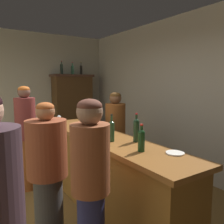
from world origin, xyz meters
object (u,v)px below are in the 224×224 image
bar_counter (105,174)px  bartender (115,132)px  wine_bottle_merlot (141,139)px  flower_arrangement (86,117)px  wine_glass_mid (91,118)px  display_bottle_midleft (72,69)px  cheese_plate (175,153)px  patron_near_entrance (91,182)px  wine_glass_rear (59,118)px  wine_bottle_riesling (112,130)px  wine_glass_front (112,126)px  patron_tall (48,172)px  wine_bottle_syrah (136,129)px  display_bottle_left (62,68)px  display_bottle_center (81,69)px  patron_in_grey (26,133)px  wine_glass_spare (107,126)px  display_cabinet (73,109)px

bar_counter → bartender: (0.69, 0.79, 0.32)m
wine_bottle_merlot → flower_arrangement: size_ratio=0.82×
wine_glass_mid → display_bottle_midleft: display_bottle_midleft is taller
wine_bottle_merlot → cheese_plate: size_ratio=1.54×
bar_counter → patron_near_entrance: patron_near_entrance is taller
wine_glass_rear → display_bottle_midleft: 2.38m
wine_bottle_riesling → patron_near_entrance: 0.84m
wine_glass_front → wine_bottle_riesling: bearing=-122.8°
wine_bottle_merlot → patron_tall: (-0.78, 0.46, -0.32)m
wine_bottle_syrah → display_bottle_left: bearing=82.2°
bar_counter → wine_bottle_riesling: 0.69m
wine_bottle_syrah → wine_glass_front: wine_bottle_syrah is taller
wine_bottle_riesling → cheese_plate: bearing=-69.7°
bartender → display_bottle_midleft: bearing=-89.6°
bar_counter → display_bottle_center: size_ratio=8.55×
wine_glass_mid → wine_glass_front: bearing=-98.3°
wine_glass_rear → display_bottle_left: display_bottle_left is taller
patron_in_grey → patron_tall: bearing=-23.5°
wine_glass_spare → patron_in_grey: size_ratio=0.08×
wine_bottle_merlot → flower_arrangement: (0.09, 1.37, 0.03)m
wine_bottle_riesling → patron_tall: bearing=-179.4°
bar_counter → cheese_plate: 1.11m
wine_bottle_syrah → display_bottle_center: size_ratio=1.00×
wine_bottle_merlot → cheese_plate: wine_bottle_merlot is taller
display_cabinet → display_bottle_midleft: bearing=0.0°
wine_bottle_syrah → display_bottle_midleft: display_bottle_midleft is taller
wine_glass_mid → bar_counter: bearing=-105.0°
bar_counter → wine_bottle_merlot: wine_bottle_merlot is taller
patron_tall → patron_near_entrance: bearing=-76.5°
display_cabinet → wine_glass_front: 3.22m
bar_counter → display_cabinet: 3.24m
wine_glass_spare → patron_near_entrance: patron_near_entrance is taller
wine_bottle_riesling → display_bottle_left: bearing=78.2°
patron_near_entrance → bartender: patron_near_entrance is taller
flower_arrangement → bartender: bearing=14.7°
wine_bottle_merlot → display_bottle_center: size_ratio=0.83×
wine_glass_front → display_bottle_midleft: (0.83, 3.11, 0.86)m
patron_in_grey → wine_glass_spare: bearing=18.5°
display_cabinet → wine_bottle_syrah: display_cabinet is taller
display_cabinet → wine_bottle_riesling: (-0.97, -3.35, 0.17)m
patron_near_entrance → display_cabinet: bearing=-3.4°
wine_glass_rear → display_bottle_left: size_ratio=0.40×
display_cabinet → wine_glass_spare: bearing=-105.0°
flower_arrangement → display_bottle_midleft: 2.73m
bar_counter → bartender: bartender is taller
wine_bottle_merlot → wine_glass_mid: 1.50m
wine_glass_front → wine_glass_spare: 0.15m
wine_glass_spare → display_bottle_midleft: display_bottle_midleft is taller
bar_counter → display_bottle_center: (1.16, 3.08, 1.48)m
wine_bottle_syrah → wine_glass_rear: (-0.32, 1.59, -0.05)m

